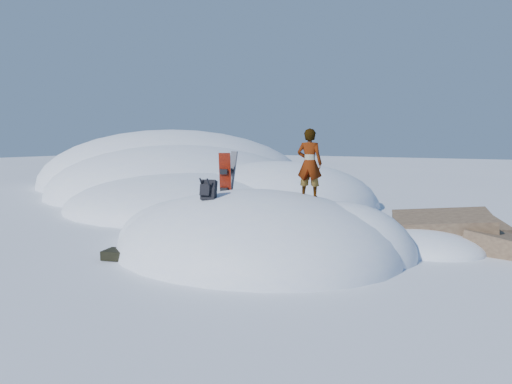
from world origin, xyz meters
The scene contains 9 objects.
ground centered at (0.00, 0.00, 0.00)m, with size 120.00×120.00×0.00m, color white.
snow_mound centered at (-0.17, 0.24, 0.00)m, with size 8.00×6.00×3.00m.
snow_ridge centered at (-10.43, 9.85, 0.00)m, with size 21.50×18.50×6.40m.
rock_outcrop centered at (3.72, 3.01, 0.01)m, with size 4.68×4.41×1.68m.
snowboard_red centered at (-0.84, -0.03, 1.63)m, with size 0.34×0.30×1.52m.
snowboard_dark centered at (-0.96, 0.35, 1.61)m, with size 0.40×0.40×1.60m.
backpack centered at (-0.55, -1.09, 1.57)m, with size 0.41×0.46×0.53m.
gear_pile centered at (-2.16, -2.13, 0.13)m, with size 1.01×0.78×0.26m.
person centered at (1.07, 0.71, 2.13)m, with size 0.60×0.39×1.65m, color slate.
Camera 1 is at (6.12, -9.96, 2.73)m, focal length 35.00 mm.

